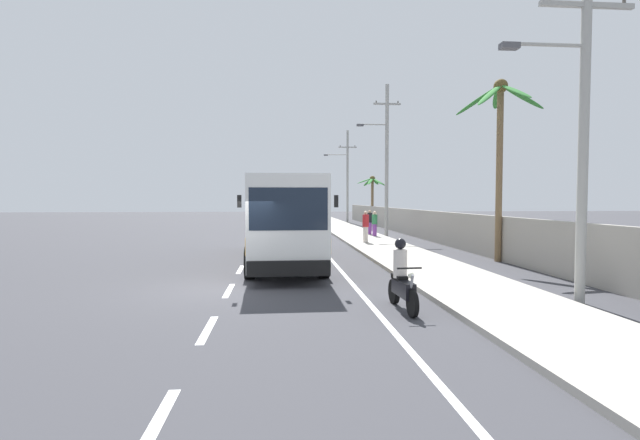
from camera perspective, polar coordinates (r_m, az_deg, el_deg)
The scene contains 15 objects.
ground_plane at distance 13.86m, azimuth -10.84°, elevation -8.13°, with size 160.00×160.00×0.00m, color #3A3A3F.
sidewalk_kerb at distance 24.29m, azimuth 7.86°, elevation -3.34°, with size 3.20×90.00×0.14m, color #A8A399.
lane_markings at distance 28.08m, azimuth -3.24°, elevation -2.65°, with size 3.75×71.00×0.01m.
boundary_wall at distance 29.09m, azimuth 13.42°, elevation -0.73°, with size 0.24×60.00×1.84m, color #9E998E.
coach_bus_foreground at distance 19.14m, azimuth -4.37°, elevation 0.47°, with size 2.91×11.69×3.58m.
motorcycle_beside_bus at distance 29.04m, azimuth -0.33°, elevation -1.16°, with size 0.56×1.96×1.66m.
motorcycle_trailing at distance 11.11m, azimuth 9.91°, elevation -7.29°, with size 0.56×1.96×1.65m.
pedestrian_near_kerb at distance 26.31m, azimuth 5.57°, elevation -0.72°, with size 0.36×0.36×1.75m.
pedestrian_midwalk at distance 32.30m, azimuth 6.05°, elevation -0.20°, with size 0.36×0.36×1.65m.
pedestrian_far_walk at distance 30.85m, azimuth 6.65°, elevation -0.37°, with size 0.36×0.36×1.61m.
utility_pole_nearest at distance 13.17m, azimuth 29.10°, elevation 10.50°, with size 3.30×0.24×8.27m.
utility_pole_mid at distance 31.74m, azimuth 8.00°, elevation 7.57°, with size 2.94×0.24×10.12m.
utility_pole_far at distance 51.41m, azimuth 3.26°, elevation 5.60°, with size 3.60×0.24×9.98m.
palm_nearest at distance 20.69m, azimuth 21.00°, elevation 10.30°, with size 3.50×3.92×7.40m.
palm_second at distance 48.08m, azimuth 6.38°, elevation 3.89°, with size 3.20×3.01×4.90m.
Camera 1 is at (1.40, -13.55, 2.57)m, focal length 26.36 mm.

